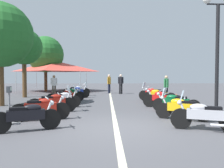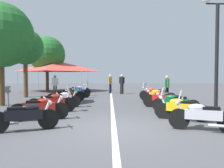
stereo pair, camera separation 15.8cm
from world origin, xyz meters
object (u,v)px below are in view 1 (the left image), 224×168
motorcycle_left_row_1 (41,108)px  motorcycle_right_row_3 (163,99)px  traffic_cone_1 (169,97)px  motorcycle_left_row_4 (65,96)px  motorcycle_right_row_5 (153,94)px  motorcycle_right_row_4 (158,96)px  roadside_tree_1 (24,47)px  roadside_tree_2 (0,35)px  parking_meter (9,98)px  bystander_1 (109,82)px  motorcycle_right_row_1 (182,108)px  traffic_cone_0 (172,98)px  bystander_3 (121,82)px  motorcycle_left_row_5 (70,94)px  motorcycle_left_row_6 (75,92)px  street_lamp_twin_globe (218,34)px  bystander_2 (54,84)px  motorcycle_left_row_0 (27,116)px  traffic_cone_2 (176,99)px  motorcycle_right_row_2 (175,103)px  motorcycle_left_row_7 (77,90)px  motorcycle_left_row_3 (62,99)px  event_tent (55,66)px  motorcycle_left_row_2 (53,102)px

motorcycle_left_row_1 → motorcycle_right_row_3: size_ratio=1.06×
motorcycle_left_row_1 → traffic_cone_1: (5.88, -6.46, -0.17)m
motorcycle_left_row_4 → motorcycle_right_row_5: size_ratio=1.08×
motorcycle_right_row_4 → roadside_tree_1: 10.71m
roadside_tree_2 → motorcycle_right_row_4: bearing=-85.0°
parking_meter → bystander_1: bearing=71.4°
motorcycle_right_row_1 → traffic_cone_0: bearing=-73.8°
motorcycle_right_row_4 → bystander_3: 7.20m
motorcycle_left_row_5 → motorcycle_left_row_6: (1.57, -0.11, -0.00)m
motorcycle_left_row_5 → motorcycle_right_row_5: 5.52m
street_lamp_twin_globe → traffic_cone_0: (4.57, 0.43, -3.02)m
motorcycle_right_row_1 → street_lamp_twin_globe: 3.35m
motorcycle_right_row_5 → bystander_2: bystander_2 is taller
motorcycle_left_row_4 → bystander_3: bystander_3 is taller
motorcycle_right_row_4 → street_lamp_twin_globe: street_lamp_twin_globe is taller
motorcycle_right_row_3 → roadside_tree_2: (0.92, 8.71, 3.40)m
bystander_1 → bystander_3: bearing=-179.5°
street_lamp_twin_globe → roadside_tree_1: bearing=52.5°
traffic_cone_0 → bystander_1: 8.26m
motorcycle_right_row_3 → motorcycle_right_row_4: (1.70, -0.18, -0.00)m
motorcycle_left_row_1 → parking_meter: size_ratio=1.62×
motorcycle_left_row_0 → motorcycle_right_row_3: 7.10m
roadside_tree_1 → roadside_tree_2: roadside_tree_2 is taller
traffic_cone_2 → bystander_1: (7.76, 3.88, 0.75)m
motorcycle_left_row_6 → motorcycle_right_row_2: motorcycle_left_row_6 is taller
motorcycle_left_row_5 → roadside_tree_1: roadside_tree_1 is taller
motorcycle_right_row_2 → traffic_cone_0: size_ratio=3.15×
motorcycle_right_row_5 → bystander_3: bystander_3 is taller
traffic_cone_1 → roadside_tree_2: roadside_tree_2 is taller
motorcycle_left_row_7 → bystander_2: bearing=148.4°
motorcycle_right_row_1 → motorcycle_right_row_3: motorcycle_right_row_1 is taller
parking_meter → bystander_3: size_ratio=0.73×
motorcycle_right_row_4 → motorcycle_left_row_4: bearing=22.5°
motorcycle_left_row_1 → motorcycle_left_row_7: size_ratio=1.01×
parking_meter → traffic_cone_1: 9.78m
motorcycle_left_row_7 → roadside_tree_2: bearing=-142.7°
motorcycle_left_row_4 → bystander_1: (7.78, -2.67, 0.59)m
motorcycle_left_row_0 → bystander_1: bearing=56.9°
parking_meter → roadside_tree_1: size_ratio=0.25×
motorcycle_left_row_3 → roadside_tree_1: roadside_tree_1 is taller
motorcycle_right_row_5 → bystander_3: 5.77m
motorcycle_left_row_1 → motorcycle_right_row_1: 5.24m
motorcycle_left_row_6 → roadside_tree_1: roadside_tree_1 is taller
motorcycle_left_row_5 → event_tent: bearing=98.7°
traffic_cone_0 → bystander_3: bearing=22.5°
motorcycle_left_row_2 → motorcycle_right_row_3: (1.43, -5.31, -0.01)m
motorcycle_left_row_2 → motorcycle_right_row_5: (4.63, -5.51, -0.00)m
motorcycle_right_row_4 → street_lamp_twin_globe: (-4.24, -1.36, 2.85)m
traffic_cone_0 → traffic_cone_2: (-0.46, -0.10, 0.00)m
motorcycle_left_row_4 → motorcycle_left_row_1: bearing=-109.4°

